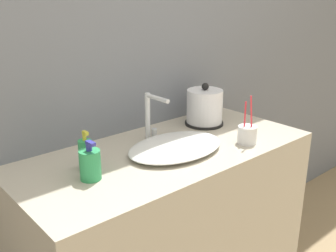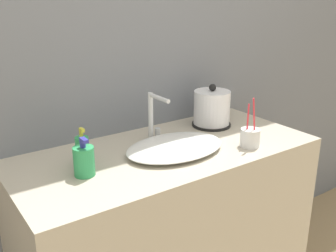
{
  "view_description": "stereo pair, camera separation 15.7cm",
  "coord_description": "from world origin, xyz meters",
  "px_view_note": "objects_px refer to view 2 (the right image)",
  "views": [
    {
      "loc": [
        -0.97,
        -0.84,
        1.47
      ],
      "look_at": [
        0.0,
        0.29,
        0.95
      ],
      "focal_mm": 42.0,
      "sensor_mm": 36.0,
      "label": 1
    },
    {
      "loc": [
        -0.85,
        -0.94,
        1.47
      ],
      "look_at": [
        0.0,
        0.29,
        0.95
      ],
      "focal_mm": 42.0,
      "sensor_mm": 36.0,
      "label": 2
    }
  ],
  "objects_px": {
    "faucet": "(154,114)",
    "lotion_bottle": "(82,151)",
    "toothbrush_cup": "(250,137)",
    "shampoo_bottle": "(84,161)",
    "electric_kettle": "(212,110)"
  },
  "relations": [
    {
      "from": "faucet",
      "to": "lotion_bottle",
      "type": "distance_m",
      "value": 0.37
    },
    {
      "from": "toothbrush_cup",
      "to": "lotion_bottle",
      "type": "distance_m",
      "value": 0.68
    },
    {
      "from": "lotion_bottle",
      "to": "shampoo_bottle",
      "type": "relative_size",
      "value": 1.04
    },
    {
      "from": "electric_kettle",
      "to": "toothbrush_cup",
      "type": "xyz_separation_m",
      "value": [
        -0.04,
        -0.29,
        -0.04
      ]
    },
    {
      "from": "lotion_bottle",
      "to": "shampoo_bottle",
      "type": "bearing_deg",
      "value": -109.95
    },
    {
      "from": "toothbrush_cup",
      "to": "shampoo_bottle",
      "type": "xyz_separation_m",
      "value": [
        -0.67,
        0.14,
        0.01
      ]
    },
    {
      "from": "faucet",
      "to": "shampoo_bottle",
      "type": "distance_m",
      "value": 0.43
    },
    {
      "from": "toothbrush_cup",
      "to": "lotion_bottle",
      "type": "xyz_separation_m",
      "value": [
        -0.64,
        0.22,
        0.02
      ]
    },
    {
      "from": "lotion_bottle",
      "to": "shampoo_bottle",
      "type": "distance_m",
      "value": 0.09
    },
    {
      "from": "electric_kettle",
      "to": "lotion_bottle",
      "type": "bearing_deg",
      "value": -174.13
    },
    {
      "from": "faucet",
      "to": "toothbrush_cup",
      "type": "distance_m",
      "value": 0.42
    },
    {
      "from": "toothbrush_cup",
      "to": "lotion_bottle",
      "type": "bearing_deg",
      "value": 160.89
    },
    {
      "from": "shampoo_bottle",
      "to": "lotion_bottle",
      "type": "bearing_deg",
      "value": 70.05
    },
    {
      "from": "faucet",
      "to": "lotion_bottle",
      "type": "bearing_deg",
      "value": -168.42
    },
    {
      "from": "shampoo_bottle",
      "to": "toothbrush_cup",
      "type": "bearing_deg",
      "value": -11.76
    }
  ]
}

